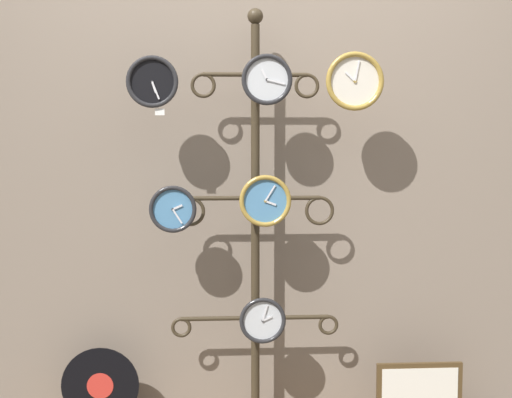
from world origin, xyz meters
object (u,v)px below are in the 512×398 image
(clock_bottom_center, at_px, (263,320))
(clock_top_left, at_px, (152,82))
(picture_frame, at_px, (419,392))
(display_stand, at_px, (255,283))
(clock_top_right, at_px, (355,81))
(clock_top_center, at_px, (267,80))
(vinyl_record, at_px, (100,386))
(clock_middle_left, at_px, (173,209))
(clock_middle_center, at_px, (265,201))

(clock_bottom_center, bearing_deg, clock_top_left, -179.12)
(clock_bottom_center, bearing_deg, picture_frame, 1.16)
(display_stand, relative_size, clock_top_right, 7.55)
(display_stand, distance_m, clock_top_right, 1.00)
(clock_top_center, relative_size, vinyl_record, 0.63)
(clock_top_right, bearing_deg, clock_top_left, 179.70)
(clock_middle_left, distance_m, picture_frame, 1.39)
(clock_top_left, bearing_deg, clock_top_center, -0.05)
(display_stand, height_order, clock_top_left, display_stand)
(clock_top_right, relative_size, picture_frame, 0.65)
(picture_frame, bearing_deg, clock_middle_left, -179.80)
(clock_bottom_center, distance_m, picture_frame, 0.79)
(display_stand, bearing_deg, clock_top_center, -67.63)
(clock_top_center, relative_size, clock_top_right, 0.86)
(clock_top_left, height_order, clock_middle_left, clock_top_left)
(clock_bottom_center, bearing_deg, clock_top_center, -24.22)
(clock_middle_left, bearing_deg, clock_top_left, -167.53)
(clock_top_left, bearing_deg, clock_middle_center, 1.85)
(clock_middle_left, relative_size, vinyl_record, 0.59)
(clock_middle_center, bearing_deg, display_stand, 113.05)
(clock_middle_left, height_order, clock_bottom_center, clock_middle_left)
(display_stand, height_order, clock_middle_left, display_stand)
(clock_middle_center, distance_m, clock_bottom_center, 0.53)
(picture_frame, bearing_deg, clock_top_center, -178.18)
(clock_top_left, height_order, picture_frame, clock_top_left)
(clock_top_left, distance_m, clock_middle_left, 0.55)
(clock_top_left, distance_m, clock_middle_center, 0.70)
(clock_middle_center, relative_size, clock_bottom_center, 1.11)
(clock_top_center, height_order, clock_middle_center, clock_top_center)
(clock_top_right, xyz_separation_m, clock_middle_left, (-0.79, 0.02, -0.55))
(clock_top_left, height_order, clock_bottom_center, clock_top_left)
(clock_middle_left, relative_size, clock_bottom_center, 1.00)
(display_stand, height_order, clock_middle_center, display_stand)
(clock_middle_left, relative_size, clock_middle_center, 0.90)
(clock_bottom_center, distance_m, vinyl_record, 0.79)
(clock_bottom_center, bearing_deg, clock_middle_left, 178.45)
(vinyl_record, bearing_deg, clock_top_center, -7.06)
(display_stand, xyz_separation_m, clock_middle_center, (0.04, -0.09, 0.38))
(clock_middle_center, distance_m, picture_frame, 1.12)
(clock_top_center, distance_m, clock_middle_left, 0.69)
(clock_top_center, bearing_deg, vinyl_record, 172.94)
(display_stand, relative_size, clock_middle_center, 8.41)
(clock_bottom_center, relative_size, vinyl_record, 0.59)
(clock_top_left, xyz_separation_m, vinyl_record, (-0.26, 0.09, -1.35))
(clock_top_right, height_order, vinyl_record, clock_top_right)
(clock_top_right, height_order, picture_frame, clock_top_right)
(vinyl_record, bearing_deg, clock_top_left, -19.64)
(display_stand, height_order, picture_frame, display_stand)
(clock_top_center, bearing_deg, clock_middle_center, 108.47)
(display_stand, distance_m, clock_top_center, 0.91)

